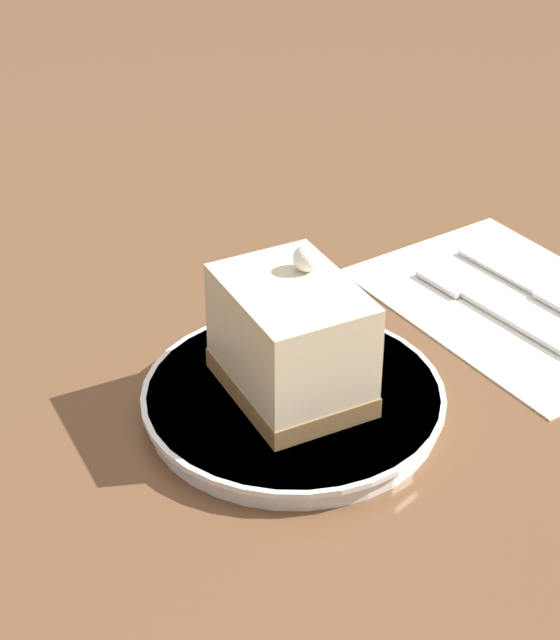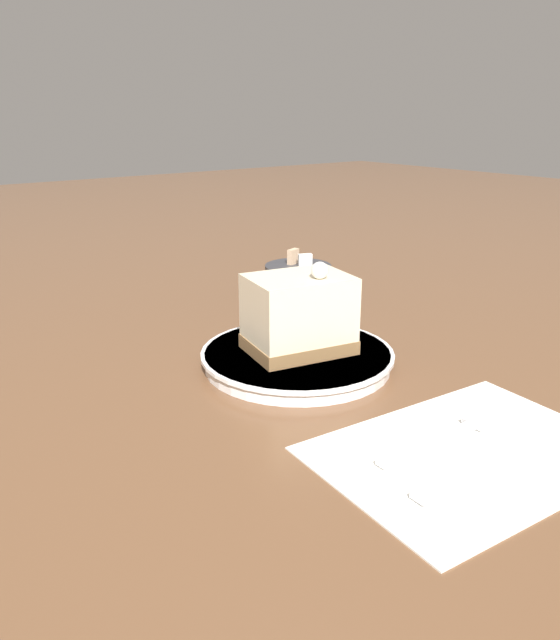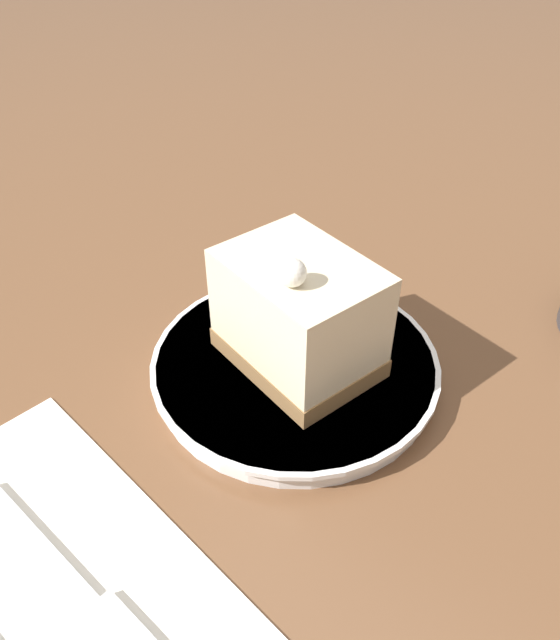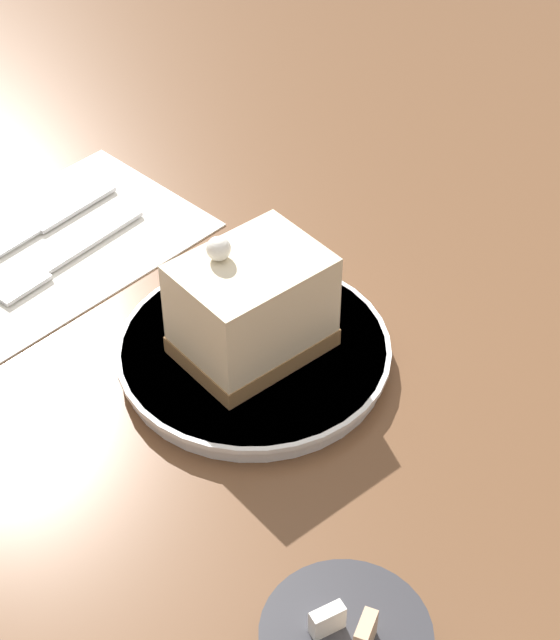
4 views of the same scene
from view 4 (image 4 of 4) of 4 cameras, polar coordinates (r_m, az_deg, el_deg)
ground_plane at (r=0.81m, az=-3.69°, el=-2.71°), size 4.00×4.00×0.00m
plate at (r=0.81m, az=-1.40°, el=-1.78°), size 0.21×0.21×0.02m
cake_slice at (r=0.78m, az=-1.52°, el=0.72°), size 0.10×0.12×0.10m
napkin at (r=0.95m, az=-11.90°, el=3.96°), size 0.19×0.26×0.00m
fork at (r=0.92m, az=-11.70°, el=3.07°), size 0.02×0.16×0.00m
knife at (r=0.97m, az=-12.06°, el=5.19°), size 0.02×0.17×0.00m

